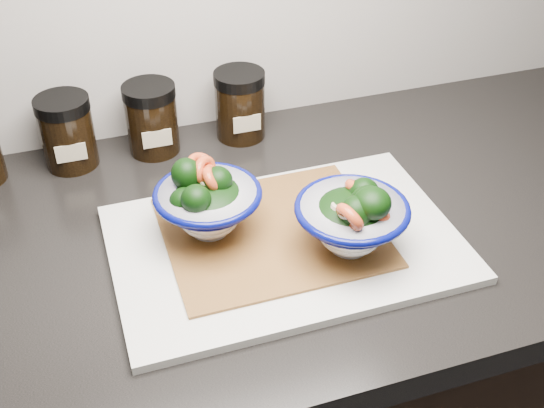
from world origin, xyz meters
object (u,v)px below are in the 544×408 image
object	(u,v)px
cutting_board	(285,243)
spice_jar_c	(152,119)
bowl_left	(207,203)
spice_jar_b	(67,132)
spice_jar_d	(240,105)
bowl_right	(353,218)

from	to	relation	value
cutting_board	spice_jar_c	distance (m)	0.32
bowl_left	spice_jar_b	xyz separation A→B (m)	(-0.16, 0.25, -0.00)
bowl_left	spice_jar_c	size ratio (longest dim) A/B	1.25
cutting_board	spice_jar_b	bearing A→B (deg)	130.08
spice_jar_d	cutting_board	bearing A→B (deg)	-94.89
bowl_left	spice_jar_b	size ratio (longest dim) A/B	1.25
spice_jar_c	spice_jar_d	bearing A→B (deg)	0.00
bowl_left	spice_jar_b	distance (m)	0.29
bowl_right	spice_jar_b	xyz separation A→B (m)	(-0.32, 0.34, -0.01)
spice_jar_c	spice_jar_d	distance (m)	0.14
bowl_left	spice_jar_d	distance (m)	0.27
cutting_board	spice_jar_d	bearing A→B (deg)	85.11
spice_jar_d	spice_jar_b	bearing A→B (deg)	180.00
bowl_right	spice_jar_b	size ratio (longest dim) A/B	1.28
bowl_right	cutting_board	bearing A→B (deg)	149.07
bowl_left	spice_jar_d	xyz separation A→B (m)	(0.12, 0.25, -0.00)
bowl_left	cutting_board	bearing A→B (deg)	-27.51
cutting_board	spice_jar_d	distance (m)	0.30
spice_jar_d	spice_jar_c	bearing A→B (deg)	180.00
cutting_board	bowl_right	xyz separation A→B (m)	(0.07, -0.04, 0.06)
cutting_board	spice_jar_c	world-z (taller)	spice_jar_c
spice_jar_b	spice_jar_d	distance (m)	0.27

